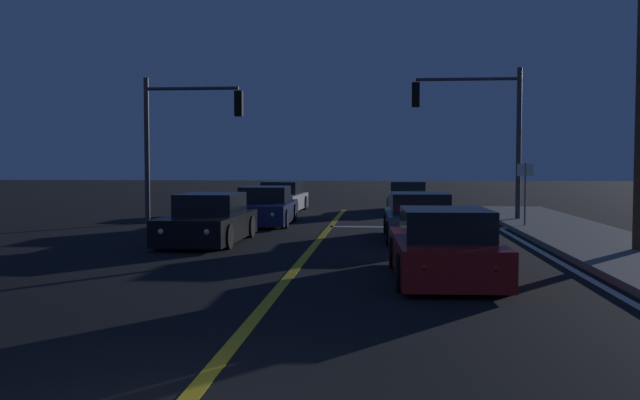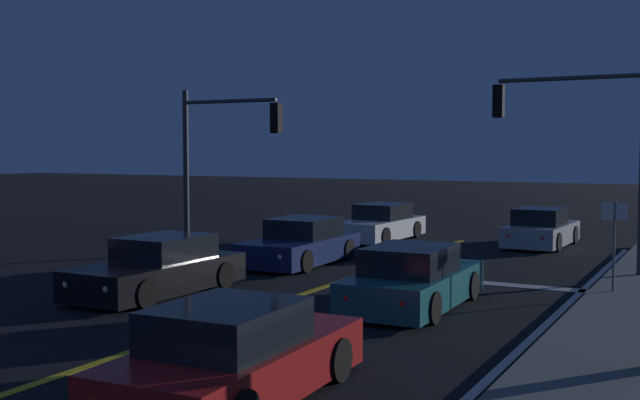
{
  "view_description": "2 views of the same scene",
  "coord_description": "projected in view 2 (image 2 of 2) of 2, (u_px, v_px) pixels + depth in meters",
  "views": [
    {
      "loc": [
        1.78,
        -5.12,
        2.19
      ],
      "look_at": [
        -0.05,
        15.31,
        1.09
      ],
      "focal_mm": 39.31,
      "sensor_mm": 36.0,
      "label": 1
    },
    {
      "loc": [
        8.71,
        -0.33,
        3.35
      ],
      "look_at": [
        0.1,
        15.88,
        2.16
      ],
      "focal_mm": 43.55,
      "sensor_mm": 36.0,
      "label": 2
    }
  ],
  "objects": [
    {
      "name": "car_parked_curb_white",
      "position": [
        380.0,
        224.0,
        28.8
      ],
      "size": [
        2.05,
        4.55,
        1.34
      ],
      "rotation": [
        0.0,
        0.0,
        3.1
      ],
      "color": "silver",
      "rests_on": "ground"
    },
    {
      "name": "car_lead_oncoming_silver",
      "position": [
        541.0,
        230.0,
        26.86
      ],
      "size": [
        1.96,
        4.23,
        1.34
      ],
      "rotation": [
        0.0,
        0.0,
        -0.03
      ],
      "color": "#B2B5BA",
      "rests_on": "ground"
    },
    {
      "name": "car_side_waiting_teal",
      "position": [
        413.0,
        281.0,
        16.41
      ],
      "size": [
        2.0,
        4.49,
        1.34
      ],
      "rotation": [
        0.0,
        0.0,
        0.02
      ],
      "color": "#195960",
      "rests_on": "ground"
    },
    {
      "name": "car_mid_block_navy",
      "position": [
        301.0,
        244.0,
        22.75
      ],
      "size": [
        2.08,
        4.57,
        1.34
      ],
      "rotation": [
        0.0,
        0.0,
        3.17
      ],
      "color": "navy",
      "rests_on": "ground"
    },
    {
      "name": "lane_line_edge_right",
      "position": [
        477.0,
        390.0,
        10.82
      ],
      "size": [
        0.16,
        34.26,
        0.01
      ],
      "primitive_type": "cube",
      "color": "silver",
      "rests_on": "ground"
    },
    {
      "name": "traffic_signal_far_left",
      "position": [
        220.0,
        145.0,
        24.11
      ],
      "size": [
        3.61,
        0.28,
        5.24
      ],
      "color": "#38383D",
      "rests_on": "ground"
    },
    {
      "name": "street_sign_corner",
      "position": [
        614.0,
        232.0,
        17.49
      ],
      "size": [
        0.56,
        0.13,
        2.21
      ],
      "color": "slate",
      "rests_on": "ground"
    },
    {
      "name": "car_distant_tail_black",
      "position": [
        159.0,
        269.0,
        18.01
      ],
      "size": [
        1.99,
        4.59,
        1.34
      ],
      "rotation": [
        0.0,
        0.0,
        3.13
      ],
      "color": "black",
      "rests_on": "ground"
    },
    {
      "name": "lane_line_center",
      "position": [
        159.0,
        342.0,
        13.47
      ],
      "size": [
        0.2,
        34.26,
        0.01
      ],
      "primitive_type": "cube",
      "color": "gold",
      "rests_on": "ground"
    },
    {
      "name": "car_following_oncoming_red",
      "position": [
        235.0,
        358.0,
        10.32
      ],
      "size": [
        2.04,
        4.4,
        1.34
      ],
      "rotation": [
        0.0,
        0.0,
        0.03
      ],
      "color": "maroon",
      "rests_on": "ground"
    },
    {
      "name": "stop_bar",
      "position": [
        471.0,
        282.0,
        19.64
      ],
      "size": [
        5.91,
        0.5,
        0.01
      ],
      "primitive_type": "cube",
      "color": "silver",
      "rests_on": "ground"
    },
    {
      "name": "traffic_signal_near_right",
      "position": [
        585.0,
        134.0,
        20.33
      ],
      "size": [
        3.96,
        0.28,
        5.63
      ],
      "rotation": [
        0.0,
        0.0,
        3.14
      ],
      "color": "#38383D",
      "rests_on": "ground"
    }
  ]
}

